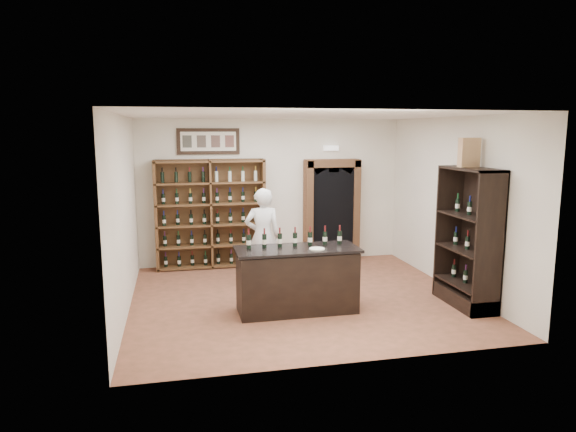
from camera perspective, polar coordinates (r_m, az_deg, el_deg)
The scene contains 21 objects.
floor at distance 8.69m, azimuth 1.36°, elevation -9.07°, with size 5.50×5.50×0.00m, color brown.
ceiling at distance 8.24m, azimuth 1.45°, elevation 11.12°, with size 5.50×5.50×0.00m, color white.
wall_back at distance 10.76m, azimuth -1.77°, elevation 2.72°, with size 5.50×0.04×3.00m, color white.
wall_left at distance 8.14m, azimuth -17.76°, elevation 0.09°, with size 0.04×5.00×3.00m, color white.
wall_right at distance 9.37m, azimuth 17.96°, elevation 1.27°, with size 0.04×5.00×3.00m, color white.
wine_shelf at distance 10.49m, azimuth -8.59°, elevation 0.24°, with size 2.20×0.38×2.20m.
framed_picture at distance 10.49m, azimuth -8.84°, elevation 8.20°, with size 1.25×0.04×0.52m, color black.
arched_doorway at distance 10.94m, azimuth 4.85°, elevation 0.89°, with size 1.17×0.35×2.17m.
emergency_light at distance 10.91m, azimuth 4.80°, elevation 7.53°, with size 0.30×0.10×0.10m, color white.
tasting_counter at distance 7.94m, azimuth 1.00°, elevation -7.13°, with size 1.88×0.78×1.00m.
counter_bottle_0 at distance 7.79m, azimuth -4.38°, elevation -2.83°, with size 0.07×0.07×0.30m.
counter_bottle_1 at distance 7.82m, azimuth -2.64°, elevation -2.75°, with size 0.07×0.07×0.30m.
counter_bottle_2 at distance 7.86m, azimuth -0.92°, elevation -2.67°, with size 0.07×0.07×0.30m.
counter_bottle_3 at distance 7.91m, azimuth 0.79°, elevation -2.60°, with size 0.07×0.07×0.30m.
counter_bottle_4 at distance 7.97m, azimuth 2.47°, elevation -2.52°, with size 0.07×0.07×0.30m.
counter_bottle_5 at distance 8.04m, azimuth 4.13°, elevation -2.44°, with size 0.07×0.07×0.30m.
counter_bottle_6 at distance 8.11m, azimuth 5.75°, elevation -2.35°, with size 0.07×0.07×0.30m.
side_cabinet at distance 8.64m, azimuth 19.42°, elevation -4.52°, with size 0.48×1.20×2.20m.
shopkeeper at distance 9.23m, azimuth -2.83°, elevation -2.31°, with size 0.64×0.42×1.76m, color white.
plate at distance 7.72m, azimuth 3.23°, elevation -3.67°, with size 0.23×0.23×0.02m, color silver.
wine_crate at distance 8.50m, azimuth 19.48°, elevation 6.67°, with size 0.32×0.13×0.45m, color tan.
Camera 1 is at (-1.97, -8.00, 2.76)m, focal length 32.00 mm.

